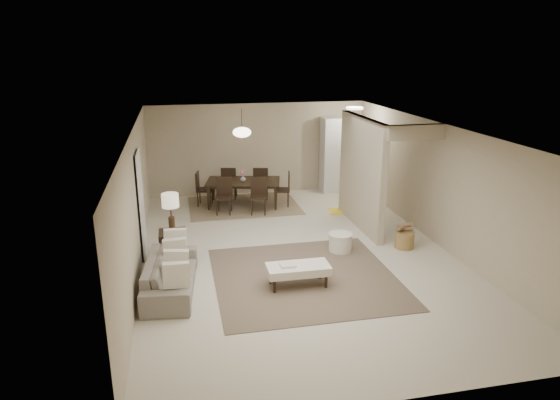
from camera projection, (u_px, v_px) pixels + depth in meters
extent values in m
plane|color=beige|center=(296.00, 253.00, 10.00)|extent=(9.00, 9.00, 0.00)
plane|color=white|center=(297.00, 129.00, 9.27)|extent=(9.00, 9.00, 0.00)
plane|color=tan|center=(258.00, 149.00, 13.84)|extent=(6.00, 0.00, 6.00)
plane|color=tan|center=(136.00, 203.00, 9.04)|extent=(0.00, 9.00, 9.00)
plane|color=tan|center=(438.00, 185.00, 10.23)|extent=(0.00, 9.00, 9.00)
cube|color=tan|center=(361.00, 173.00, 11.16)|extent=(0.15, 2.50, 2.50)
cube|color=black|center=(141.00, 205.00, 9.67)|extent=(0.04, 0.90, 2.04)
cube|color=silver|center=(342.00, 155.00, 14.04)|extent=(1.20, 0.55, 2.10)
cylinder|color=white|center=(355.00, 108.00, 12.73)|extent=(0.44, 0.44, 0.05)
cube|color=brown|center=(305.00, 277.00, 8.94)|extent=(3.20, 3.20, 0.01)
imported|color=gray|center=(171.00, 274.00, 8.39)|extent=(2.05, 0.98, 0.58)
cube|color=silver|center=(298.00, 269.00, 8.53)|extent=(1.08, 0.50, 0.14)
cylinder|color=black|center=(274.00, 287.00, 8.32)|extent=(0.05, 0.05, 0.24)
cylinder|color=black|center=(326.00, 282.00, 8.50)|extent=(0.05, 0.05, 0.24)
cylinder|color=black|center=(270.00, 277.00, 8.66)|extent=(0.05, 0.05, 0.24)
cylinder|color=black|center=(320.00, 273.00, 8.84)|extent=(0.05, 0.05, 0.24)
cube|color=black|center=(173.00, 245.00, 9.63)|extent=(0.51, 0.51, 0.56)
cylinder|color=#442F1D|center=(172.00, 224.00, 9.50)|extent=(0.12, 0.12, 0.30)
cylinder|color=#442F1D|center=(171.00, 211.00, 9.42)|extent=(0.03, 0.03, 0.26)
cylinder|color=beige|center=(170.00, 200.00, 9.36)|extent=(0.32, 0.32, 0.26)
cylinder|color=silver|center=(340.00, 243.00, 10.03)|extent=(0.48, 0.48, 0.37)
cylinder|color=olive|center=(404.00, 240.00, 10.22)|extent=(0.40, 0.40, 0.33)
cube|color=#786A4A|center=(244.00, 205.00, 12.98)|extent=(2.80, 2.10, 0.01)
imported|color=black|center=(243.00, 194.00, 12.88)|extent=(2.05, 1.42, 0.66)
imported|color=silver|center=(243.00, 178.00, 12.76)|extent=(0.18, 0.18, 0.15)
cube|color=yellow|center=(346.00, 211.00, 12.51)|extent=(0.92, 0.65, 0.01)
cylinder|color=#442F1D|center=(242.00, 119.00, 12.32)|extent=(0.02, 0.02, 0.50)
ellipsoid|color=#FFEAC6|center=(242.00, 132.00, 12.41)|extent=(0.46, 0.46, 0.25)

